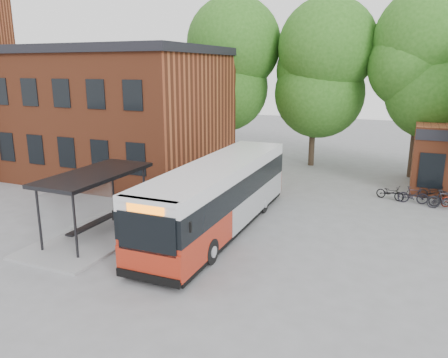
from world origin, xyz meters
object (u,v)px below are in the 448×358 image
at_px(bus_shelter, 97,204).
at_px(bicycle_4, 433,192).
at_px(bicycle_5, 445,200).
at_px(city_bus, 219,197).
at_px(bicycle_3, 444,198).
at_px(bicycle_1, 413,195).
at_px(bicycle_0, 390,192).

relative_size(bus_shelter, bicycle_4, 4.40).
distance_m(bus_shelter, bicycle_5, 17.45).
bearing_deg(city_bus, bicycle_4, 43.83).
height_order(city_bus, bicycle_3, city_bus).
distance_m(bus_shelter, bicycle_1, 16.56).
bearing_deg(bicycle_4, bicycle_5, -168.61).
xyz_separation_m(city_bus, bicycle_1, (8.14, 7.71, -1.09)).
distance_m(bicycle_0, bicycle_1, 1.22).
bearing_deg(bicycle_4, city_bus, 130.79).
xyz_separation_m(bicycle_1, bicycle_5, (1.52, -0.50, 0.05)).
relative_size(bus_shelter, bicycle_0, 4.48).
bearing_deg(bus_shelter, bicycle_3, 36.58).
height_order(city_bus, bicycle_0, city_bus).
distance_m(bicycle_1, bicycle_4, 1.65).
height_order(bicycle_0, bicycle_3, bicycle_3).
distance_m(bicycle_3, bicycle_4, 1.39).
bearing_deg(city_bus, bicycle_1, 42.93).
bearing_deg(city_bus, bicycle_0, 48.44).
height_order(bus_shelter, bicycle_1, bus_shelter).
xyz_separation_m(bicycle_0, bicycle_1, (1.18, -0.28, 0.06)).
bearing_deg(bicycle_3, bicycle_5, 165.96).
distance_m(city_bus, bicycle_5, 12.10).
bearing_deg(bicycle_4, bicycle_3, -163.21).
distance_m(bicycle_4, bicycle_5, 1.84).
distance_m(city_bus, bicycle_3, 12.39).
height_order(bus_shelter, bicycle_4, bus_shelter).
height_order(bicycle_3, bicycle_4, bicycle_3).
bearing_deg(bicycle_3, bicycle_4, 7.56).
bearing_deg(bicycle_5, bicycle_3, -0.83).
bearing_deg(bus_shelter, bicycle_5, 35.36).
xyz_separation_m(bicycle_1, bicycle_3, (1.53, -0.03, 0.00)).
relative_size(bicycle_1, bicycle_5, 0.91).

